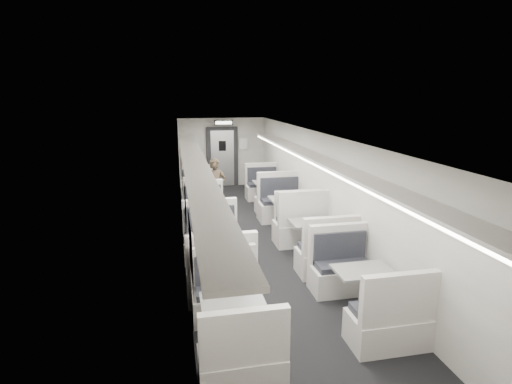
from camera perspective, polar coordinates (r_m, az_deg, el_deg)
name	(u,v)px	position (r m, az deg, el deg)	size (l,w,h in m)	color
room	(256,193)	(8.34, 0.03, -0.15)	(3.24, 12.24, 2.64)	black
booth_left_a	(199,194)	(11.90, -8.20, -0.22)	(0.96, 1.95, 1.04)	silver
booth_left_b	(206,220)	(9.32, -7.17, -4.01)	(1.03, 2.09, 1.12)	silver
booth_left_c	(216,256)	(7.27, -5.78, -9.09)	(1.09, 2.22, 1.19)	silver
booth_left_d	(233,322)	(5.43, -3.36, -18.10)	(0.97, 1.97, 1.05)	silver
booth_right_a	(268,193)	(11.73, 1.74, -0.17)	(1.03, 2.08, 1.11)	silver
booth_right_b	(290,214)	(9.59, 4.86, -3.16)	(1.15, 2.34, 1.25)	silver
booth_right_c	(312,239)	(8.17, 8.01, -6.60)	(1.06, 2.15, 1.15)	silver
booth_right_d	(362,291)	(6.30, 14.93, -13.57)	(1.02, 2.08, 1.11)	silver
passenger	(215,188)	(10.65, -5.83, 0.59)	(0.57, 0.38, 1.57)	black
window_a	(180,162)	(11.48, -10.74, 4.27)	(0.02, 1.18, 0.84)	black
window_b	(182,177)	(9.32, -10.48, 2.06)	(0.02, 1.18, 0.84)	black
window_c	(185,202)	(7.18, -10.06, -1.48)	(0.02, 1.18, 0.84)	black
window_d	(191,248)	(5.09, -9.29, -7.96)	(0.02, 1.18, 0.84)	black
luggage_rack_left	(196,164)	(7.74, -8.59, 4.01)	(0.46, 10.40, 0.09)	silver
luggage_rack_right	(319,160)	(8.25, 8.98, 4.60)	(0.46, 10.40, 0.09)	silver
vestibule_door	(222,157)	(14.12, -4.82, 4.97)	(1.10, 0.13, 2.10)	black
exit_sign	(223,123)	(13.50, -4.68, 9.86)	(0.62, 0.12, 0.16)	black
wall_notice	(243,144)	(14.15, -1.81, 6.91)	(0.32, 0.02, 0.40)	white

